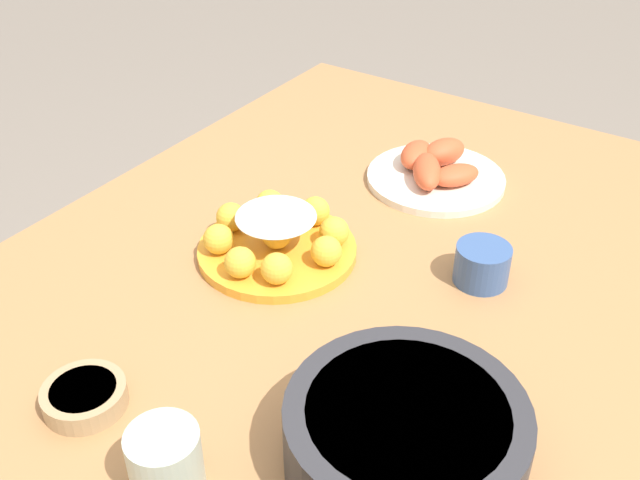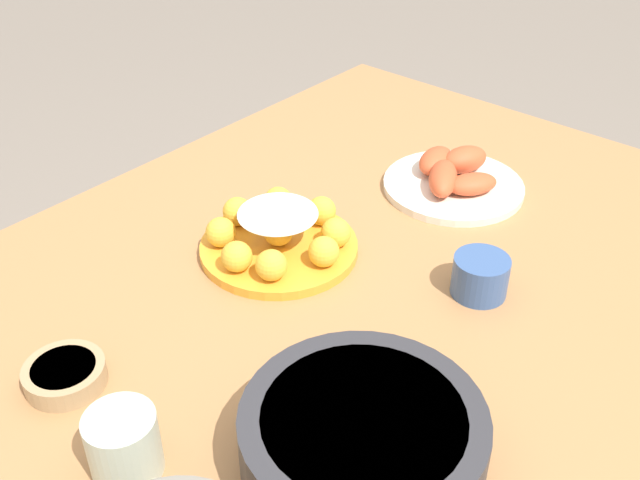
% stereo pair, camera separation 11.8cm
% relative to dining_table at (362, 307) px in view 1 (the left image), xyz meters
% --- Properties ---
extents(dining_table, '(1.38, 1.08, 0.73)m').
position_rel_dining_table_xyz_m(dining_table, '(0.00, 0.00, 0.00)').
color(dining_table, '#A87547').
rests_on(dining_table, ground_plane).
extents(cake_plate, '(0.26, 0.26, 0.08)m').
position_rel_dining_table_xyz_m(cake_plate, '(0.05, -0.13, 0.11)').
color(cake_plate, gold).
rests_on(cake_plate, dining_table).
extents(serving_bowl, '(0.28, 0.28, 0.09)m').
position_rel_dining_table_xyz_m(serving_bowl, '(0.30, 0.24, 0.13)').
color(serving_bowl, '#2D2D33').
rests_on(serving_bowl, dining_table).
extents(sauce_bowl, '(0.11, 0.11, 0.03)m').
position_rel_dining_table_xyz_m(sauce_bowl, '(0.45, -0.14, 0.10)').
color(sauce_bowl, tan).
rests_on(sauce_bowl, dining_table).
extents(seafood_platter, '(0.26, 0.26, 0.06)m').
position_rel_dining_table_xyz_m(seafood_platter, '(-0.31, -0.03, 0.10)').
color(seafood_platter, silver).
rests_on(seafood_platter, dining_table).
extents(cup_near, '(0.08, 0.08, 0.08)m').
position_rel_dining_table_xyz_m(cup_near, '(0.48, 0.03, 0.12)').
color(cup_near, beige).
rests_on(cup_near, dining_table).
extents(cup_far, '(0.08, 0.08, 0.06)m').
position_rel_dining_table_xyz_m(cup_far, '(-0.07, 0.17, 0.11)').
color(cup_far, '#38568E').
rests_on(cup_far, dining_table).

